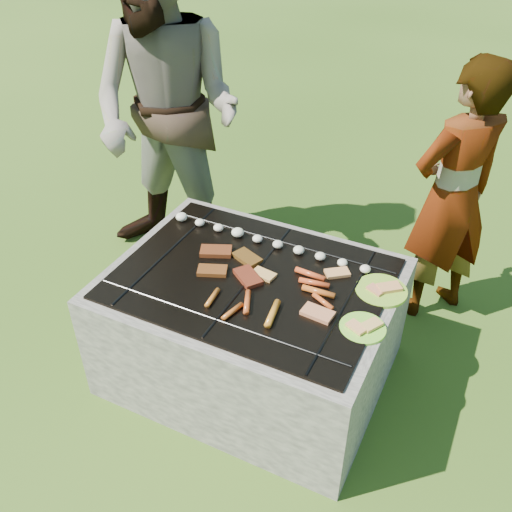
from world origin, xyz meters
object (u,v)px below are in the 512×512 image
(fire_pit, at_px, (251,330))
(plate_near, at_px, (363,328))
(cook, at_px, (452,197))
(bystander, at_px, (167,113))
(plate_far, at_px, (382,290))

(fire_pit, bearing_deg, plate_near, -9.22)
(fire_pit, distance_m, plate_near, 0.66)
(cook, distance_m, bystander, 1.63)
(plate_near, height_order, cook, cook)
(fire_pit, bearing_deg, bystander, 141.31)
(bystander, bearing_deg, fire_pit, -37.18)
(fire_pit, relative_size, bystander, 0.66)
(plate_far, xyz_separation_m, plate_near, (-0.00, -0.27, -0.00))
(plate_near, distance_m, cook, 1.03)
(fire_pit, bearing_deg, plate_far, 17.52)
(fire_pit, distance_m, plate_far, 0.67)
(plate_far, height_order, cook, cook)
(plate_far, relative_size, bystander, 0.16)
(fire_pit, bearing_deg, cook, 52.67)
(plate_far, bearing_deg, bystander, 159.78)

